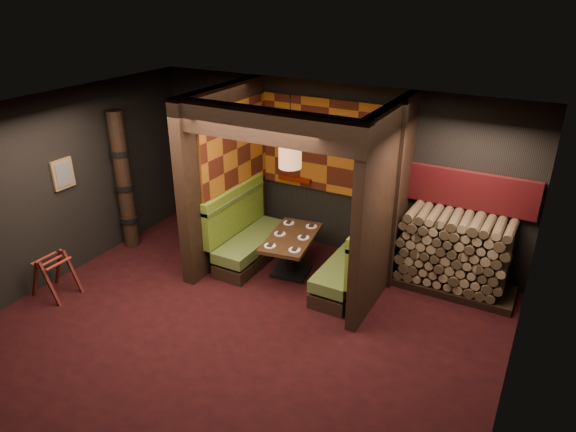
# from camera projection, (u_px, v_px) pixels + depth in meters

# --- Properties ---
(floor) EXTENTS (6.50, 5.50, 0.02)m
(floor) POSITION_uv_depth(u_px,v_px,m) (242.00, 329.00, 6.92)
(floor) COLOR black
(floor) RESTS_ON ground
(ceiling) EXTENTS (6.50, 5.50, 0.02)m
(ceiling) POSITION_uv_depth(u_px,v_px,m) (232.00, 120.00, 5.72)
(ceiling) COLOR black
(ceiling) RESTS_ON ground
(wall_back) EXTENTS (6.50, 0.02, 2.85)m
(wall_back) POSITION_uv_depth(u_px,v_px,m) (330.00, 169.00, 8.52)
(wall_back) COLOR black
(wall_back) RESTS_ON ground
(wall_front) EXTENTS (6.50, 0.02, 2.85)m
(wall_front) POSITION_uv_depth(u_px,v_px,m) (45.00, 369.00, 4.13)
(wall_front) COLOR black
(wall_front) RESTS_ON ground
(wall_left) EXTENTS (0.02, 5.50, 2.85)m
(wall_left) POSITION_uv_depth(u_px,v_px,m) (58.00, 188.00, 7.75)
(wall_left) COLOR black
(wall_left) RESTS_ON ground
(wall_right) EXTENTS (0.02, 5.50, 2.85)m
(wall_right) POSITION_uv_depth(u_px,v_px,m) (521.00, 308.00, 4.90)
(wall_right) COLOR black
(wall_right) RESTS_ON ground
(partition_left) EXTENTS (0.20, 2.20, 2.85)m
(partition_left) POSITION_uv_depth(u_px,v_px,m) (225.00, 176.00, 8.23)
(partition_left) COLOR black
(partition_left) RESTS_ON floor
(partition_right) EXTENTS (0.15, 2.10, 2.85)m
(partition_right) POSITION_uv_depth(u_px,v_px,m) (384.00, 206.00, 7.11)
(partition_right) COLOR black
(partition_right) RESTS_ON floor
(header_beam) EXTENTS (2.85, 0.18, 0.44)m
(header_beam) POSITION_uv_depth(u_px,v_px,m) (263.00, 125.00, 6.39)
(header_beam) COLOR black
(header_beam) RESTS_ON partition_left
(tapa_back_panel) EXTENTS (2.40, 0.06, 1.55)m
(tapa_back_panel) POSITION_uv_depth(u_px,v_px,m) (328.00, 147.00, 8.33)
(tapa_back_panel) COLOR #965013
(tapa_back_panel) RESTS_ON wall_back
(tapa_side_panel) EXTENTS (0.04, 1.85, 1.45)m
(tapa_side_panel) POSITION_uv_depth(u_px,v_px,m) (236.00, 148.00, 8.14)
(tapa_side_panel) COLOR #965013
(tapa_side_panel) RESTS_ON partition_left
(lacquer_shelf) EXTENTS (0.60, 0.12, 0.07)m
(lacquer_shelf) POSITION_uv_depth(u_px,v_px,m) (295.00, 179.00, 8.80)
(lacquer_shelf) COLOR #5B1103
(lacquer_shelf) RESTS_ON wall_back
(booth_bench_left) EXTENTS (0.68, 1.60, 1.14)m
(booth_bench_left) POSITION_uv_depth(u_px,v_px,m) (247.00, 238.00, 8.49)
(booth_bench_left) COLOR black
(booth_bench_left) RESTS_ON floor
(booth_bench_right) EXTENTS (0.68, 1.60, 1.14)m
(booth_bench_right) POSITION_uv_depth(u_px,v_px,m) (354.00, 266.00, 7.66)
(booth_bench_right) COLOR black
(booth_bench_right) RESTS_ON floor
(dining_table) EXTENTS (0.86, 1.33, 0.65)m
(dining_table) POSITION_uv_depth(u_px,v_px,m) (291.00, 249.00, 8.08)
(dining_table) COLOR black
(dining_table) RESTS_ON floor
(place_settings) EXTENTS (0.70, 1.08, 0.03)m
(place_settings) POSITION_uv_depth(u_px,v_px,m) (292.00, 235.00, 7.98)
(place_settings) COLOR white
(place_settings) RESTS_ON dining_table
(pendant_lamp) EXTENTS (0.33, 0.33, 1.05)m
(pendant_lamp) POSITION_uv_depth(u_px,v_px,m) (290.00, 153.00, 7.37)
(pendant_lamp) COLOR #AC6D43
(pendant_lamp) RESTS_ON ceiling
(framed_picture) EXTENTS (0.05, 0.36, 0.46)m
(framed_picture) POSITION_uv_depth(u_px,v_px,m) (63.00, 174.00, 7.73)
(framed_picture) COLOR olive
(framed_picture) RESTS_ON wall_left
(luggage_rack) EXTENTS (0.64, 0.45, 0.69)m
(luggage_rack) POSITION_uv_depth(u_px,v_px,m) (54.00, 274.00, 7.55)
(luggage_rack) COLOR #491713
(luggage_rack) RESTS_ON floor
(totem_column) EXTENTS (0.31, 0.31, 2.40)m
(totem_column) POSITION_uv_depth(u_px,v_px,m) (124.00, 182.00, 8.63)
(totem_column) COLOR black
(totem_column) RESTS_ON floor
(firewood_stack) EXTENTS (1.73, 0.70, 1.22)m
(firewood_stack) POSITION_uv_depth(u_px,v_px,m) (458.00, 254.00, 7.53)
(firewood_stack) COLOR black
(firewood_stack) RESTS_ON floor
(mosaic_header) EXTENTS (1.83, 0.10, 0.56)m
(mosaic_header) POSITION_uv_depth(u_px,v_px,m) (472.00, 191.00, 7.42)
(mosaic_header) COLOR maroon
(mosaic_header) RESTS_ON wall_back
(bay_front_post) EXTENTS (0.08, 0.08, 2.85)m
(bay_front_post) POSITION_uv_depth(u_px,v_px,m) (396.00, 201.00, 7.28)
(bay_front_post) COLOR black
(bay_front_post) RESTS_ON floor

